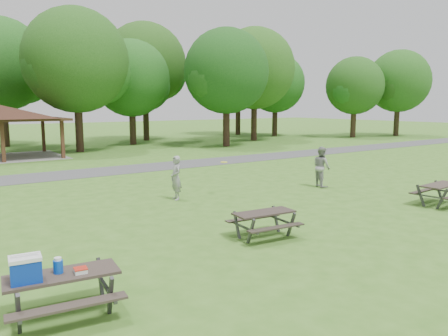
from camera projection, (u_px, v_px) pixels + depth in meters
ground at (274, 230)px, 13.00m from camera, size 160.00×160.00×0.00m
asphalt_path at (106, 171)px, 24.30m from camera, size 120.00×3.20×0.02m
tree_row_e at (77, 64)px, 33.42m from camera, size 8.40×8.00×11.02m
tree_row_f at (132, 81)px, 39.81m from camera, size 7.35×7.00×9.55m
tree_row_g at (227, 74)px, 37.92m from camera, size 7.77×7.40×10.25m
tree_row_h at (255, 71)px, 44.09m from camera, size 8.61×8.20×11.37m
tree_row_i at (276, 85)px, 50.49m from camera, size 7.14×6.80×9.52m
tree_row_j at (355, 87)px, 48.73m from camera, size 6.72×6.40×8.96m
tree_deep_b at (2, 67)px, 37.58m from camera, size 8.40×8.00×11.13m
tree_deep_c at (145, 67)px, 44.13m from camera, size 8.82×8.40×11.90m
tree_deep_d at (239, 77)px, 52.83m from camera, size 8.40×8.00×11.27m
tree_flank_right at (399, 83)px, 50.87m from camera, size 7.56×7.20×9.97m
picnic_table_near at (51, 278)px, 7.46m from camera, size 2.07×1.75×1.32m
picnic_table_middle at (264, 218)px, 12.20m from camera, size 1.88×1.57×0.76m
picnic_table_far at (441, 189)px, 16.13m from camera, size 1.96×1.62×0.81m
frisbee_in_flight at (224, 162)px, 17.72m from camera, size 0.31×0.31×0.02m
frisbee_thrower at (176, 178)px, 16.99m from camera, size 0.49×0.68×1.73m
frisbee_catcher at (322, 167)px, 19.66m from camera, size 0.91×1.04×1.83m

